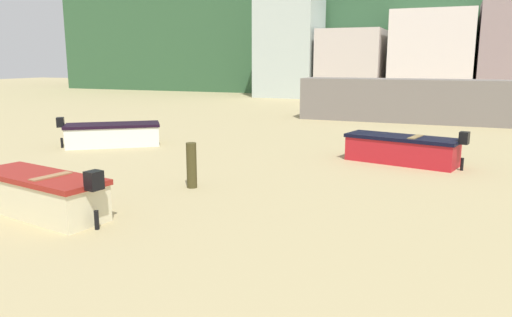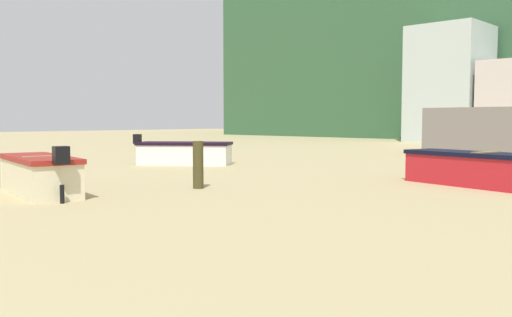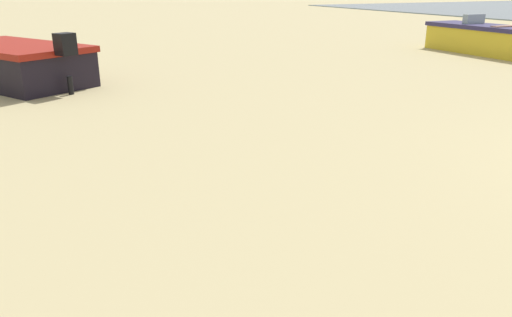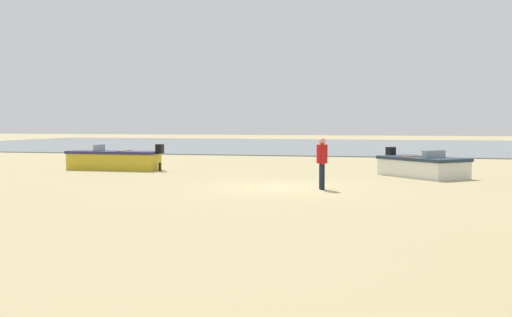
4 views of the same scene
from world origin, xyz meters
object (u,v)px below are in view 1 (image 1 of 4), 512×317
(mooring_post_near_water, at_px, (192,165))
(boat_cream_6, at_px, (42,194))
(boat_red_5, at_px, (402,149))
(boat_white_7, at_px, (113,135))

(mooring_post_near_water, bearing_deg, boat_cream_6, -120.08)
(boat_red_5, xyz_separation_m, boat_white_7, (-11.60, -0.86, -0.01))
(boat_cream_6, xyz_separation_m, mooring_post_near_water, (2.00, 3.46, 0.15))
(boat_red_5, relative_size, boat_cream_6, 1.06)
(boat_red_5, distance_m, mooring_post_near_water, 7.65)
(boat_red_5, height_order, boat_white_7, boat_red_5)
(boat_red_5, height_order, boat_cream_6, boat_red_5)
(boat_cream_6, distance_m, mooring_post_near_water, 4.00)
(boat_white_7, relative_size, mooring_post_near_water, 3.10)
(boat_cream_6, xyz_separation_m, boat_white_7, (-4.49, 8.29, -0.01))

